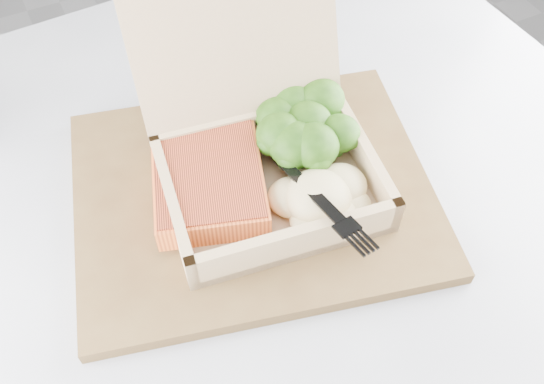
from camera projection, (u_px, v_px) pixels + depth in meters
name	position (u px, v px, depth m)	size (l,w,h in m)	color
floor	(229.00, 371.00, 1.29)	(4.00, 4.00, 0.00)	gray
cafe_table	(273.00, 319.00, 0.76)	(0.92, 0.92, 0.76)	black
serving_tray	(253.00, 193.00, 0.62)	(0.36, 0.29, 0.02)	brown
takeout_container	(259.00, 139.00, 0.59)	(0.23, 0.25, 0.19)	#9D825E
salmon_fillet	(208.00, 178.00, 0.59)	(0.11, 0.14, 0.03)	orange
broccoli_pile	(308.00, 128.00, 0.62)	(0.12, 0.12, 0.04)	#386F18
mashed_potatoes	(318.00, 197.00, 0.57)	(0.10, 0.09, 0.04)	#C8BB81
plastic_fork	(297.00, 174.00, 0.57)	(0.03, 0.15, 0.02)	black
receipt	(208.00, 72.00, 0.74)	(0.08, 0.15, 0.00)	white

